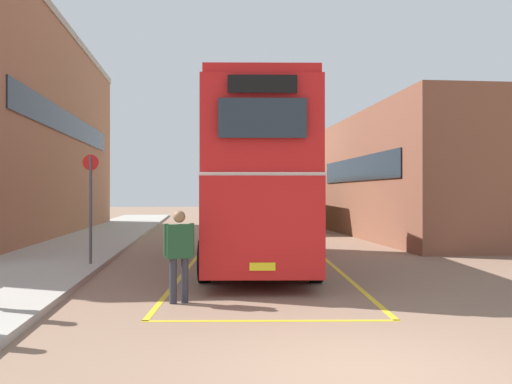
{
  "coord_description": "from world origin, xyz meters",
  "views": [
    {
      "loc": [
        -1.88,
        -6.5,
        2.09
      ],
      "look_at": [
        0.2,
        13.85,
        2.14
      ],
      "focal_mm": 39.65,
      "sensor_mm": 36.0,
      "label": 1
    }
  ],
  "objects": [
    {
      "name": "single_deck_bus",
      "position": [
        2.75,
        25.7,
        1.64
      ],
      "size": [
        2.93,
        8.72,
        3.02
      ],
      "color": "black",
      "rests_on": "ground"
    },
    {
      "name": "depot_building_right",
      "position": [
        9.65,
        19.26,
        2.93
      ],
      "size": [
        8.37,
        15.53,
        5.85
      ],
      "color": "brown",
      "rests_on": "ground"
    },
    {
      "name": "ground_plane",
      "position": [
        0.0,
        14.4,
        0.0
      ],
      "size": [
        135.6,
        135.6,
        0.0
      ],
      "primitive_type": "plane",
      "color": "#846651"
    },
    {
      "name": "pedestrian_boarding",
      "position": [
        -2.25,
        4.34,
        1.03
      ],
      "size": [
        0.57,
        0.35,
        1.77
      ],
      "color": "#2D2D38",
      "rests_on": "ground"
    },
    {
      "name": "bay_marking_yellow",
      "position": [
        -0.22,
        7.97,
        0.0
      ],
      "size": [
        5.36,
        12.84,
        0.01
      ],
      "color": "gold",
      "rests_on": "ground"
    },
    {
      "name": "sidewalk_left",
      "position": [
        -6.5,
        16.8,
        0.07
      ],
      "size": [
        4.0,
        57.6,
        0.14
      ],
      "primitive_type": "cube",
      "color": "#A39E93",
      "rests_on": "ground"
    },
    {
      "name": "brick_building_left",
      "position": [
        -10.85,
        21.95,
        5.11
      ],
      "size": [
        5.63,
        24.84,
        10.21
      ],
      "color": "#9E6647",
      "rests_on": "ground"
    },
    {
      "name": "double_decker_bus",
      "position": [
        -0.14,
        9.92,
        2.51
      ],
      "size": [
        3.55,
        10.66,
        4.75
      ],
      "color": "black",
      "rests_on": "ground"
    },
    {
      "name": "bus_stop_sign",
      "position": [
        -4.86,
        9.56,
        1.94
      ],
      "size": [
        0.44,
        0.08,
        3.03
      ],
      "color": "#4C4C51",
      "rests_on": "sidewalk_left"
    }
  ]
}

